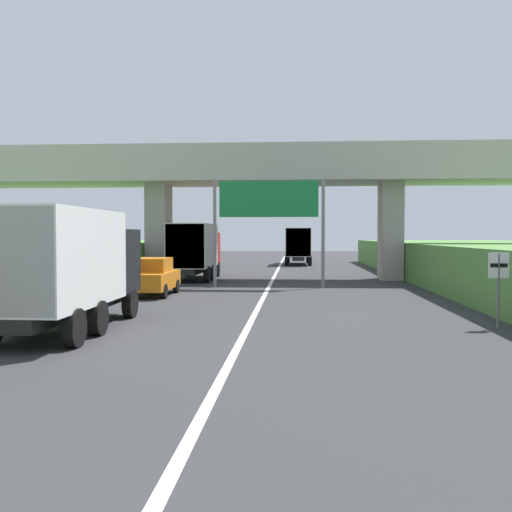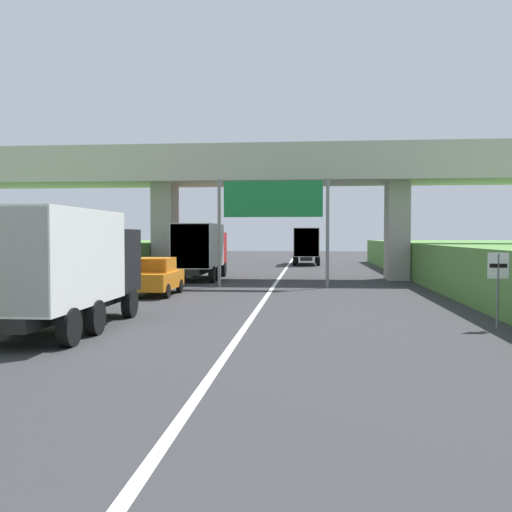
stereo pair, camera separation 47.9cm
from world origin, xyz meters
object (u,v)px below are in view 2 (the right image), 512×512
object	(u,v)px
truck_red	(201,248)
car_orange	(156,277)
overhead_highway_sign	(273,207)
truck_silver	(307,244)
speed_limit_sign	(498,278)
truck_black	(66,263)

from	to	relation	value
truck_red	car_orange	world-z (taller)	truck_red
overhead_highway_sign	truck_silver	size ratio (longest dim) A/B	0.81
speed_limit_sign	truck_red	world-z (taller)	truck_red
speed_limit_sign	truck_black	size ratio (longest dim) A/B	0.31
overhead_highway_sign	truck_red	bearing A→B (deg)	133.69
truck_black	truck_silver	world-z (taller)	same
speed_limit_sign	truck_red	bearing A→B (deg)	124.43
truck_red	truck_black	world-z (taller)	same
overhead_highway_sign	truck_silver	world-z (taller)	overhead_highway_sign
truck_red	truck_silver	xyz separation A→B (m)	(6.44, 19.30, 0.00)
speed_limit_sign	truck_black	distance (m)	12.54
speed_limit_sign	truck_red	size ratio (longest dim) A/B	0.31
speed_limit_sign	truck_black	xyz separation A→B (m)	(-12.44, -1.54, 0.46)
overhead_highway_sign	speed_limit_sign	distance (m)	15.01
speed_limit_sign	truck_red	xyz separation A→B (m)	(-12.18, 17.76, 0.46)
truck_silver	overhead_highway_sign	bearing A→B (deg)	-93.92
speed_limit_sign	car_orange	size ratio (longest dim) A/B	0.54
truck_silver	car_orange	size ratio (longest dim) A/B	1.78
overhead_highway_sign	truck_black	size ratio (longest dim) A/B	0.81
overhead_highway_sign	car_orange	world-z (taller)	overhead_highway_sign
overhead_highway_sign	truck_black	xyz separation A→B (m)	(-5.04, -14.30, -2.32)
truck_silver	car_orange	xyz separation A→B (m)	(-6.76, -28.78, -1.08)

